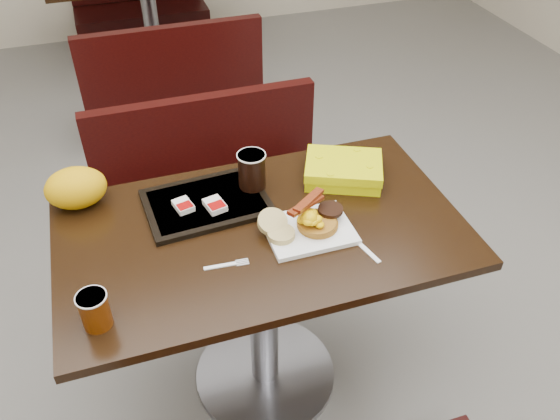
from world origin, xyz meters
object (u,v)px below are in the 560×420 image
object	(u,v)px
platter	(309,230)
coffee_cup_near	(95,310)
table_far	(152,28)
hashbrown_sleeve_right	(215,205)
table_near	(264,311)
bench_far_s	(170,75)
tray	(207,203)
knife	(361,245)
paper_bag	(76,188)
pancake_stack	(318,223)
clamshell	(343,170)
hashbrown_sleeve_left	(183,206)
coffee_cup_far	(252,170)
bench_near_n	(217,194)
fork	(220,266)

from	to	relation	value
platter	coffee_cup_near	world-z (taller)	coffee_cup_near
table_far	hashbrown_sleeve_right	size ratio (longest dim) A/B	16.65
table_near	bench_far_s	size ratio (longest dim) A/B	1.20
coffee_cup_near	hashbrown_sleeve_right	distance (m)	0.51
tray	hashbrown_sleeve_right	size ratio (longest dim) A/B	5.19
knife	table_near	bearing A→B (deg)	-137.04
bench_far_s	paper_bag	bearing A→B (deg)	-107.38
pancake_stack	paper_bag	size ratio (longest dim) A/B	0.65
knife	clamshell	world-z (taller)	clamshell
table_far	hashbrown_sleeve_right	xyz separation A→B (m)	(-0.11, -2.49, 0.40)
tray	hashbrown_sleeve_left	xyz separation A→B (m)	(-0.07, -0.01, 0.02)
coffee_cup_far	paper_bag	bearing A→B (deg)	170.03
pancake_stack	knife	xyz separation A→B (m)	(0.09, -0.10, -0.03)
bench_near_n	hashbrown_sleeve_left	xyz separation A→B (m)	(-0.21, -0.56, 0.42)
clamshell	tray	bearing A→B (deg)	-156.05
hashbrown_sleeve_left	paper_bag	bearing A→B (deg)	141.51
table_far	coffee_cup_far	size ratio (longest dim) A/B	10.17
table_near	hashbrown_sleeve_left	bearing A→B (deg)	145.26
table_near	hashbrown_sleeve_left	xyz separation A→B (m)	(-0.21, 0.14, 0.40)
hashbrown_sleeve_right	clamshell	distance (m)	0.44
hashbrown_sleeve_left	paper_bag	size ratio (longest dim) A/B	0.36
bench_near_n	paper_bag	bearing A→B (deg)	-140.43
table_near	bench_far_s	xyz separation A→B (m)	(0.00, 1.90, -0.02)
coffee_cup_near	hashbrown_sleeve_right	size ratio (longest dim) A/B	1.40
pancake_stack	coffee_cup_far	xyz separation A→B (m)	(-0.13, 0.25, 0.05)
hashbrown_sleeve_right	tray	bearing A→B (deg)	101.06
bench_far_s	tray	bearing A→B (deg)	-94.30
bench_near_n	bench_far_s	distance (m)	1.20
platter	pancake_stack	xyz separation A→B (m)	(0.03, 0.00, 0.02)
bench_near_n	table_far	xyz separation A→B (m)	(0.00, 1.90, 0.02)
paper_bag	table_near	bearing A→B (deg)	-29.05
platter	hashbrown_sleeve_right	world-z (taller)	hashbrown_sleeve_right
clamshell	knife	bearing A→B (deg)	-79.64
hashbrown_sleeve_left	clamshell	distance (m)	0.53
table_near	table_far	size ratio (longest dim) A/B	1.00
fork	hashbrown_sleeve_left	world-z (taller)	hashbrown_sleeve_left
knife	paper_bag	world-z (taller)	paper_bag
bench_near_n	knife	bearing A→B (deg)	-73.88
fork	clamshell	world-z (taller)	clamshell
bench_far_s	clamshell	distance (m)	1.83
table_near	paper_bag	distance (m)	0.73
bench_near_n	coffee_cup_far	size ratio (longest dim) A/B	8.47
table_near	fork	bearing A→B (deg)	-141.97
bench_near_n	coffee_cup_near	distance (m)	1.13
bench_far_s	coffee_cup_far	world-z (taller)	coffee_cup_far
table_near	clamshell	world-z (taller)	clamshell
pancake_stack	tray	xyz separation A→B (m)	(-0.29, 0.22, -0.02)
bench_far_s	coffee_cup_far	distance (m)	1.77
pancake_stack	hashbrown_sleeve_left	world-z (taller)	pancake_stack
hashbrown_sleeve_right	coffee_cup_far	size ratio (longest dim) A/B	0.61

